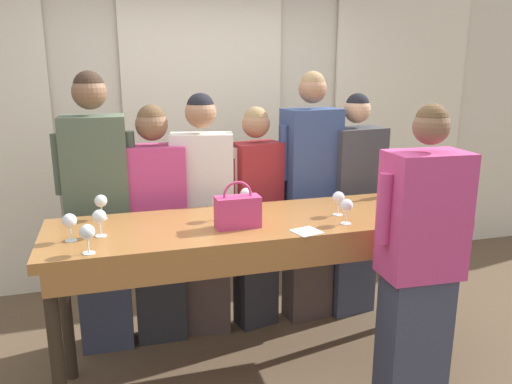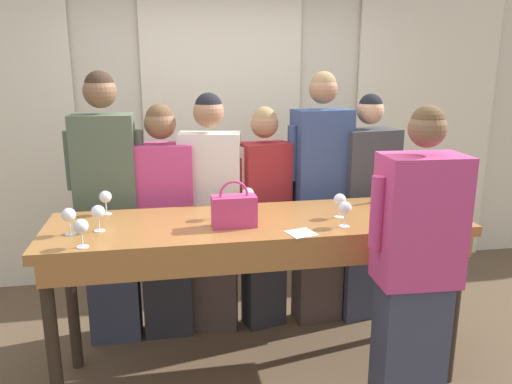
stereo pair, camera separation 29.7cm
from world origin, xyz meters
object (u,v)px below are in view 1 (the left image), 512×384
Objects in this scene: wine_glass_front_left at (404,189)px; wine_glass_back_right at (347,206)px; guest_pink_top at (157,224)px; guest_cream_sweater at (203,213)px; handbag at (238,211)px; guest_navy_coat at (310,197)px; wine_bottle at (395,179)px; wine_glass_back_mid at (338,198)px; wine_glass_center_left at (246,195)px; guest_olive_jacket at (99,213)px; wine_glass_center_right at (218,202)px; host_pouring at (419,268)px; tasting_bar at (261,238)px; guest_beige_cap at (353,206)px; wine_glass_front_right at (69,222)px; guest_striped_shirt at (256,216)px; wine_glass_center_mid at (101,202)px; wine_glass_front_mid at (99,218)px; wine_glass_back_left at (87,233)px; potted_plant at (382,229)px.

wine_glass_back_right is at bearing -153.67° from wine_glass_front_left.
guest_pink_top is 0.33m from guest_cream_sweater.
handbag is 0.76m from guest_cream_sweater.
guest_cream_sweater is at bearing -180.00° from guest_navy_coat.
wine_glass_back_mid is at bearing -151.36° from wine_bottle.
wine_glass_center_left is at bearing 66.42° from handbag.
wine_glass_front_left is 1.03m from wine_glass_center_left.
guest_olive_jacket is at bearing 180.00° from guest_cream_sweater.
wine_glass_center_right is (-0.08, 0.17, 0.01)m from handbag.
wine_glass_front_left is 0.08× the size of host_pouring.
host_pouring is (0.71, -0.56, -0.04)m from tasting_bar.
wine_glass_back_right is 1.01m from guest_beige_cap.
host_pouring is at bearing -15.99° from wine_glass_front_right.
wine_glass_back_mid is (1.53, 0.03, 0.00)m from wine_glass_front_right.
wine_glass_center_left is 0.09× the size of guest_striped_shirt.
wine_glass_center_left is 1.00× the size of wine_glass_center_mid.
wine_glass_front_mid is 0.98m from guest_cream_sweater.
guest_olive_jacket is at bearing 79.91° from wine_glass_front_right.
tasting_bar is 1.14m from guest_beige_cap.
wine_glass_front_left is 1.00× the size of wine_glass_back_left.
wine_glass_front_left is at bearing -116.77° from potted_plant.
tasting_bar is at bearing -83.00° from wine_glass_center_left.
wine_bottle is at bearing -118.42° from potted_plant.
wine_glass_center_right is at bearing -147.11° from wine_glass_center_left.
wine_glass_center_right is 0.74m from guest_striped_shirt.
host_pouring is at bearing -43.84° from guest_pink_top.
tasting_bar is 16.59× the size of wine_glass_back_left.
potted_plant is at bearing 50.17° from wine_glass_back_mid.
tasting_bar is 0.33m from wine_glass_center_right.
guest_olive_jacket is 0.39m from guest_pink_top.
guest_olive_jacket is 2.73m from potted_plant.
wine_glass_back_mid is 1.00× the size of wine_glass_back_right.
wine_glass_center_left is 1.09m from guest_beige_cap.
wine_glass_front_right is at bearing 174.66° from wine_glass_back_right.
guest_beige_cap is at bearing 56.14° from wine_glass_back_mid.
handbag is 0.83m from wine_glass_center_mid.
wine_glass_front_mid is 1.00× the size of wine_glass_center_mid.
host_pouring is at bearing -9.84° from wine_glass_back_left.
guest_navy_coat is at bearing 125.60° from wine_glass_front_left.
wine_glass_center_mid is 0.79m from guest_cream_sweater.
wine_glass_center_right is at bearing 114.58° from handbag.
wine_bottle is (1.07, 0.29, 0.23)m from tasting_bar.
tasting_bar is 0.31m from wine_glass_center_left.
wine_glass_front_right is at bearing -100.09° from guest_olive_jacket.
wine_bottle is at bearing 9.21° from wine_glass_front_mid.
handbag is 1.81× the size of wine_glass_back_left.
guest_cream_sweater is at bearing 89.00° from wine_glass_center_right.
tasting_bar is 0.87m from guest_navy_coat.
wine_glass_front_right is at bearing -160.41° from guest_beige_cap.
handbag is 0.39× the size of potted_plant.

